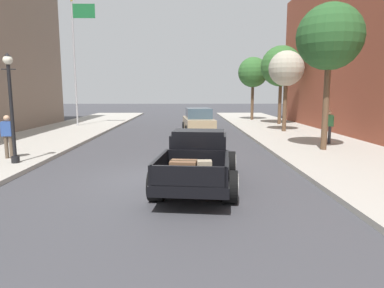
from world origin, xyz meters
The scene contains 11 objects.
ground_plane centered at (0.00, 0.00, 0.00)m, with size 140.00×140.00×0.00m, color #3D3D42.
hotrod_truck_black centered at (1.15, -0.67, 0.75)m, with size 2.56×5.08×1.58m.
car_background_tan centered at (1.56, 11.68, 0.77)m, with size 2.12×4.42×1.65m.
pedestrian_sidewalk_left centered at (-5.98, 2.66, 1.09)m, with size 0.53×0.22×1.65m.
pedestrian_sidewalk_right centered at (7.74, 6.24, 1.09)m, with size 0.53×0.22×1.65m.
street_lamp_near centered at (-5.33, 1.80, 2.39)m, with size 0.50×0.32×3.85m.
flagpole centered at (-7.28, 15.81, 5.77)m, with size 1.74×0.16×9.16m.
street_tree_nearest centered at (6.85, 4.50, 4.93)m, with size 2.77×2.77×6.20m.
street_tree_second centered at (7.14, 11.74, 4.11)m, with size 2.22×2.22×5.11m.
street_tree_third centered at (8.20, 16.87, 4.65)m, with size 3.15×3.15×6.10m.
street_tree_farthest centered at (6.83, 21.13, 4.42)m, with size 2.70×2.70×5.65m.
Camera 1 is at (0.81, -10.33, 2.65)m, focal length 32.05 mm.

